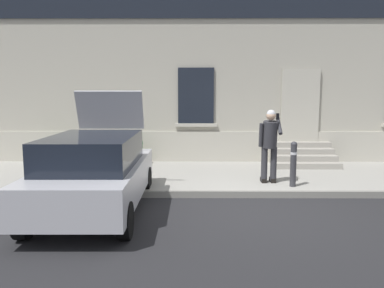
{
  "coord_description": "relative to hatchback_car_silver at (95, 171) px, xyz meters",
  "views": [
    {
      "loc": [
        -0.99,
        -7.27,
        2.28
      ],
      "look_at": [
        -1.05,
        1.6,
        1.1
      ],
      "focal_mm": 35.85,
      "sensor_mm": 36.0,
      "label": 1
    }
  ],
  "objects": [
    {
      "name": "planter_olive",
      "position": [
        0.14,
        4.17,
        -0.19
      ],
      "size": [
        0.44,
        0.44,
        0.86
      ],
      "color": "#606B38",
      "rests_on": "sidewalk"
    },
    {
      "name": "entrance_stoop",
      "position": [
        5.14,
        4.23,
        -0.41
      ],
      "size": [
        1.85,
        1.28,
        0.64
      ],
      "color": "#9E998E",
      "rests_on": "sidewalk"
    },
    {
      "name": "ground_plane",
      "position": [
        2.89,
        0.11,
        -0.8
      ],
      "size": [
        80.0,
        80.0,
        0.0
      ],
      "primitive_type": "plane",
      "color": "#232326"
    },
    {
      "name": "bollard_near_person",
      "position": [
        4.15,
        1.46,
        -0.09
      ],
      "size": [
        0.15,
        0.15,
        1.04
      ],
      "color": "#333338",
      "rests_on": "sidewalk"
    },
    {
      "name": "building_facade",
      "position": [
        2.89,
        5.4,
        2.93
      ],
      "size": [
        24.0,
        1.52,
        7.5
      ],
      "color": "#B2AD9E",
      "rests_on": "ground"
    },
    {
      "name": "person_on_phone",
      "position": [
        3.67,
        1.81,
        0.35
      ],
      "size": [
        0.51,
        0.49,
        1.75
      ],
      "rotation": [
        0.0,
        0.0,
        0.03
      ],
      "color": "#2D2D33",
      "rests_on": "sidewalk"
    },
    {
      "name": "curb_edge",
      "position": [
        2.89,
        1.05,
        -0.72
      ],
      "size": [
        24.0,
        0.12,
        0.15
      ],
      "primitive_type": "cube",
      "color": "gray",
      "rests_on": "ground"
    },
    {
      "name": "hatchback_car_silver",
      "position": [
        0.0,
        0.0,
        0.0
      ],
      "size": [
        1.82,
        4.08,
        2.34
      ],
      "color": "#B7B7BF",
      "rests_on": "ground"
    },
    {
      "name": "sidewalk",
      "position": [
        2.89,
        2.91,
        -0.72
      ],
      "size": [
        24.0,
        3.6,
        0.15
      ],
      "primitive_type": "cube",
      "color": "#99968E",
      "rests_on": "ground"
    },
    {
      "name": "planter_cream",
      "position": [
        -2.34,
        3.95,
        -0.19
      ],
      "size": [
        0.44,
        0.44,
        0.86
      ],
      "color": "beige",
      "rests_on": "sidewalk"
    }
  ]
}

